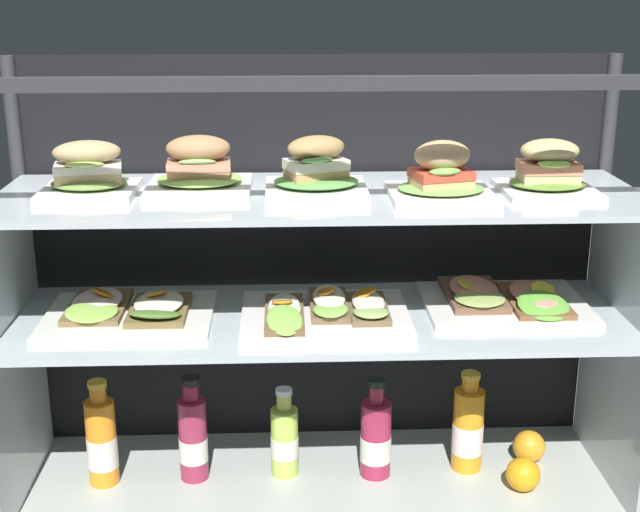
{
  "coord_description": "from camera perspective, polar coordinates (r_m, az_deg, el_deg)",
  "views": [
    {
      "loc": [
        -0.07,
        -1.69,
        1.09
      ],
      "look_at": [
        0.0,
        0.0,
        0.56
      ],
      "focal_mm": 49.32,
      "sensor_mm": 36.0,
      "label": 1
    }
  ],
  "objects": [
    {
      "name": "shelf_lower_glass",
      "position": [
        1.82,
        0.0,
        -4.09
      ],
      "size": [
        1.28,
        0.41,
        0.01
      ],
      "primitive_type": "cube",
      "color": "silver",
      "rests_on": "riser_lower_tier"
    },
    {
      "name": "orange_fruit_near_left_post",
      "position": [
        2.1,
        13.41,
        -11.93
      ],
      "size": [
        0.07,
        0.07,
        0.07
      ],
      "primitive_type": "sphere",
      "color": "orange",
      "rests_on": "case_base_deck"
    },
    {
      "name": "juice_bottle_back_right",
      "position": [
        1.97,
        -2.32,
        -11.83
      ],
      "size": [
        0.06,
        0.06,
        0.21
      ],
      "color": "#B6D651",
      "rests_on": "case_base_deck"
    },
    {
      "name": "juice_bottle_near_post",
      "position": [
        1.99,
        -13.98,
        -11.62
      ],
      "size": [
        0.07,
        0.07,
        0.24
      ],
      "color": "orange",
      "rests_on": "case_base_deck"
    },
    {
      "name": "case_frame",
      "position": [
        1.92,
        -0.18,
        -0.1
      ],
      "size": [
        1.33,
        0.45,
        0.94
      ],
      "color": "#333338",
      "rests_on": "ground"
    },
    {
      "name": "plated_roll_sandwich_mid_right",
      "position": [
        1.77,
        -7.85,
        5.45
      ],
      "size": [
        0.2,
        0.2,
        0.11
      ],
      "color": "white",
      "rests_on": "shelf_upper_glass"
    },
    {
      "name": "plated_roll_sandwich_mid_left",
      "position": [
        1.72,
        -0.26,
        5.26
      ],
      "size": [
        0.2,
        0.2,
        0.12
      ],
      "color": "white",
      "rests_on": "shelf_upper_glass"
    },
    {
      "name": "case_base_deck",
      "position": [
        2.0,
        0.0,
        -14.83
      ],
      "size": [
        1.33,
        0.45,
        0.04
      ],
      "primitive_type": "cube",
      "color": "#B4BEB6",
      "rests_on": "ground"
    },
    {
      "name": "riser_upper_tier",
      "position": [
        1.78,
        0.0,
        -0.18
      ],
      "size": [
        1.27,
        0.39,
        0.25
      ],
      "color": "silver",
      "rests_on": "shelf_lower_glass"
    },
    {
      "name": "open_sandwich_tray_mid_left",
      "position": [
        1.78,
        0.37,
        -3.64
      ],
      "size": [
        0.34,
        0.28,
        0.06
      ],
      "color": "white",
      "rests_on": "shelf_lower_glass"
    },
    {
      "name": "open_sandwich_tray_far_right",
      "position": [
        1.84,
        -12.36,
        -3.51
      ],
      "size": [
        0.34,
        0.27,
        0.06
      ],
      "color": "white",
      "rests_on": "shelf_lower_glass"
    },
    {
      "name": "juice_bottle_back_center",
      "position": [
        1.97,
        3.64,
        -11.72
      ],
      "size": [
        0.07,
        0.07,
        0.23
      ],
      "color": "#9E2446",
      "rests_on": "case_base_deck"
    },
    {
      "name": "orange_fruit_beside_bottles",
      "position": [
        1.99,
        13.04,
        -13.64
      ],
      "size": [
        0.07,
        0.07,
        0.07
      ],
      "primitive_type": "sphere",
      "color": "orange",
      "rests_on": "case_base_deck"
    },
    {
      "name": "juice_bottle_back_left",
      "position": [
        1.97,
        -8.24,
        -11.59
      ],
      "size": [
        0.06,
        0.06,
        0.24
      ],
      "color": "#942844",
      "rests_on": "case_base_deck"
    },
    {
      "name": "shelf_upper_glass",
      "position": [
        1.74,
        0.0,
        3.9
      ],
      "size": [
        1.28,
        0.41,
        0.01
      ],
      "primitive_type": "cube",
      "color": "silver",
      "rests_on": "riser_upper_tier"
    },
    {
      "name": "ground_plane",
      "position": [
        2.02,
        0.0,
        -15.58
      ],
      "size": [
        6.0,
        6.0,
        0.02
      ],
      "primitive_type": "cube",
      "color": "#575756",
      "rests_on": "ground"
    },
    {
      "name": "open_sandwich_tray_near_right_corner",
      "position": [
        1.89,
        11.9,
        -2.78
      ],
      "size": [
        0.34,
        0.27,
        0.06
      ],
      "color": "white",
      "rests_on": "shelf_lower_glass"
    },
    {
      "name": "plated_roll_sandwich_far_left",
      "position": [
        1.78,
        -14.79,
        5.12
      ],
      "size": [
        0.18,
        0.18,
        0.11
      ],
      "color": "white",
      "rests_on": "shelf_upper_glass"
    },
    {
      "name": "plated_roll_sandwich_near_left_corner",
      "position": [
        1.79,
        14.58,
        5.24
      ],
      "size": [
        0.18,
        0.18,
        0.11
      ],
      "color": "white",
      "rests_on": "shelf_upper_glass"
    },
    {
      "name": "riser_lower_tier",
      "position": [
        1.9,
        0.0,
        -9.52
      ],
      "size": [
        1.27,
        0.39,
        0.37
      ],
      "color": "silver",
      "rests_on": "case_base_deck"
    },
    {
      "name": "juice_bottle_tucked_behind",
      "position": [
        2.02,
        9.57,
        -11.02
      ],
      "size": [
        0.07,
        0.07,
        0.23
      ],
      "color": "orange",
      "rests_on": "case_base_deck"
    },
    {
      "name": "plated_roll_sandwich_center",
      "position": [
        1.71,
        7.87,
        5.02
      ],
      "size": [
        0.2,
        0.2,
        0.11
      ],
      "color": "white",
      "rests_on": "shelf_upper_glass"
    }
  ]
}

